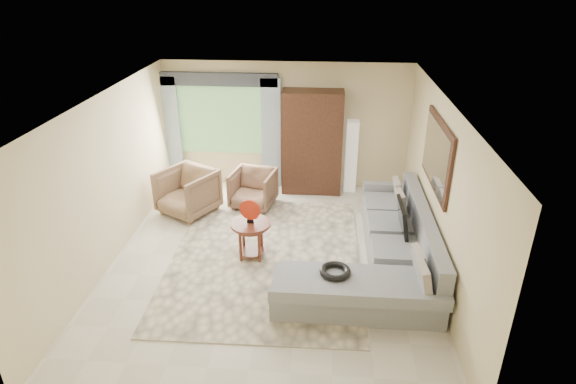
# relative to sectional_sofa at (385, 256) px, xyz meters

# --- Properties ---
(ground) EXTENTS (6.00, 6.00, 0.00)m
(ground) POSITION_rel_sectional_sofa_xyz_m (-1.78, 0.18, -0.28)
(ground) COLOR silver
(ground) RESTS_ON ground
(area_rug) EXTENTS (3.05, 4.04, 0.02)m
(area_rug) POSITION_rel_sectional_sofa_xyz_m (-1.87, 0.23, -0.27)
(area_rug) COLOR beige
(area_rug) RESTS_ON ground
(sectional_sofa) EXTENTS (2.30, 3.46, 0.90)m
(sectional_sofa) POSITION_rel_sectional_sofa_xyz_m (0.00, 0.00, 0.00)
(sectional_sofa) COLOR #9B9FA3
(sectional_sofa) RESTS_ON ground
(tv_screen) EXTENTS (0.14, 0.74, 0.48)m
(tv_screen) POSITION_rel_sectional_sofa_xyz_m (0.27, 0.43, 0.44)
(tv_screen) COLOR black
(tv_screen) RESTS_ON sectional_sofa
(garden_hose) EXTENTS (0.43, 0.43, 0.09)m
(garden_hose) POSITION_rel_sectional_sofa_xyz_m (-0.78, -0.85, 0.26)
(garden_hose) COLOR black
(garden_hose) RESTS_ON sectional_sofa
(coffee_table) EXTENTS (0.64, 0.64, 0.64)m
(coffee_table) POSITION_rel_sectional_sofa_xyz_m (-2.10, 0.23, 0.05)
(coffee_table) COLOR #441E12
(coffee_table) RESTS_ON ground
(red_disc) EXTENTS (0.34, 0.10, 0.34)m
(red_disc) POSITION_rel_sectional_sofa_xyz_m (-2.10, 0.23, 0.58)
(red_disc) COLOR red
(red_disc) RESTS_ON coffee_table
(armchair_left) EXTENTS (1.27, 1.28, 0.86)m
(armchair_left) POSITION_rel_sectional_sofa_xyz_m (-3.52, 1.68, 0.15)
(armchair_left) COLOR #8F6B4E
(armchair_left) RESTS_ON ground
(armchair_right) EXTENTS (0.93, 0.95, 0.74)m
(armchair_right) POSITION_rel_sectional_sofa_xyz_m (-2.33, 2.06, 0.08)
(armchair_right) COLOR #826047
(armchair_right) RESTS_ON ground
(potted_plant) EXTENTS (0.59, 0.55, 0.53)m
(potted_plant) POSITION_rel_sectional_sofa_xyz_m (-3.76, 2.58, -0.02)
(potted_plant) COLOR #999999
(potted_plant) RESTS_ON ground
(armoire) EXTENTS (1.20, 0.55, 2.10)m
(armoire) POSITION_rel_sectional_sofa_xyz_m (-1.23, 2.90, 0.77)
(armoire) COLOR black
(armoire) RESTS_ON ground
(floor_lamp) EXTENTS (0.24, 0.24, 1.50)m
(floor_lamp) POSITION_rel_sectional_sofa_xyz_m (-0.43, 2.96, 0.47)
(floor_lamp) COLOR silver
(floor_lamp) RESTS_ON ground
(window) EXTENTS (1.80, 0.04, 1.40)m
(window) POSITION_rel_sectional_sofa_xyz_m (-3.13, 3.15, 1.12)
(window) COLOR #669E59
(window) RESTS_ON wall_back
(curtain_left) EXTENTS (0.40, 0.08, 2.30)m
(curtain_left) POSITION_rel_sectional_sofa_xyz_m (-4.18, 3.06, 0.87)
(curtain_left) COLOR #9EB7CC
(curtain_left) RESTS_ON ground
(curtain_right) EXTENTS (0.40, 0.08, 2.30)m
(curtain_right) POSITION_rel_sectional_sofa_xyz_m (-2.08, 3.06, 0.87)
(curtain_right) COLOR #9EB7CC
(curtain_right) RESTS_ON ground
(valance) EXTENTS (2.40, 0.12, 0.26)m
(valance) POSITION_rel_sectional_sofa_xyz_m (-3.13, 3.08, 1.97)
(valance) COLOR #1E232D
(valance) RESTS_ON wall_back
(wall_mirror) EXTENTS (0.05, 1.70, 1.05)m
(wall_mirror) POSITION_rel_sectional_sofa_xyz_m (0.68, 0.53, 1.47)
(wall_mirror) COLOR black
(wall_mirror) RESTS_ON wall_right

